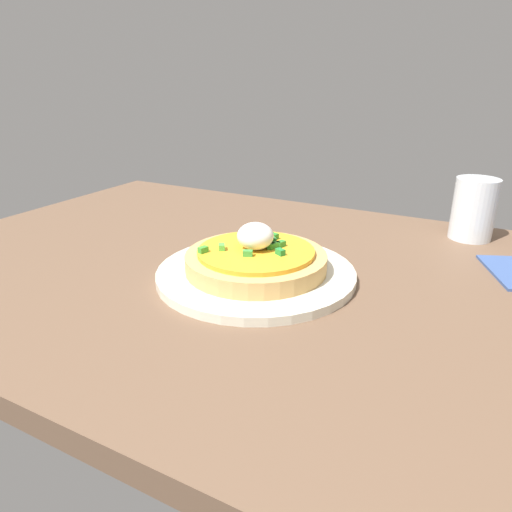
{
  "coord_description": "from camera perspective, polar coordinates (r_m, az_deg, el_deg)",
  "views": [
    {
      "loc": [
        28.92,
        -55.92,
        29.78
      ],
      "look_at": [
        0.94,
        -3.43,
        6.21
      ],
      "focal_mm": 32.77,
      "sensor_mm": 36.0,
      "label": 1
    }
  ],
  "objects": [
    {
      "name": "plate",
      "position": [
        0.65,
        -0.0,
        -2.14
      ],
      "size": [
        27.51,
        27.51,
        1.23
      ],
      "primitive_type": "cylinder",
      "color": "silver",
      "rests_on": "dining_table"
    },
    {
      "name": "cup_near",
      "position": [
        0.87,
        24.99,
        4.84
      ],
      "size": [
        7.01,
        7.01,
        10.37
      ],
      "color": "silver",
      "rests_on": "dining_table"
    },
    {
      "name": "pizza",
      "position": [
        0.64,
        -0.0,
        -0.25
      ],
      "size": [
        19.48,
        19.48,
        6.62
      ],
      "color": "tan",
      "rests_on": "plate"
    },
    {
      "name": "dining_table",
      "position": [
        0.69,
        0.65,
        -2.58
      ],
      "size": [
        112.24,
        73.47,
        2.99
      ],
      "primitive_type": "cube",
      "color": "brown",
      "rests_on": "ground"
    }
  ]
}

